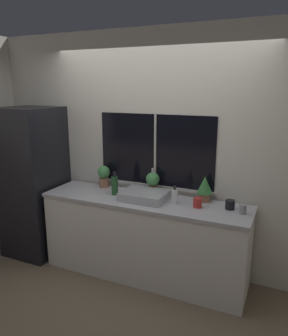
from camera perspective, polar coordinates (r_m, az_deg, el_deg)
ground_plane at (r=3.72m, az=-1.95°, el=-20.10°), size 14.00×14.00×0.00m
wall_back at (r=3.73m, az=2.19°, el=2.66°), size 8.00×0.09×2.70m
wall_left at (r=5.54m, az=-14.84°, el=5.93°), size 0.06×7.00×2.70m
counter at (r=3.71m, az=-0.04°, el=-12.07°), size 2.28×0.59×0.90m
refrigerator at (r=4.32m, az=-18.63°, el=-2.32°), size 0.63×0.70×1.84m
sink at (r=3.53m, az=0.12°, el=-4.76°), size 0.48×0.43×0.30m
potted_plant_left at (r=3.95m, az=-7.01°, el=-1.21°), size 0.15×0.15×0.26m
potted_plant_center at (r=3.67m, az=1.51°, el=-2.30°), size 0.15×0.15×0.25m
potted_plant_right at (r=3.49m, az=10.53°, el=-3.36°), size 0.16×0.16×0.27m
soap_bottle at (r=3.41m, az=5.34°, el=-4.90°), size 0.06×0.06×0.19m
bottle_tall at (r=3.68m, az=-5.14°, el=-2.98°), size 0.07×0.07×0.26m
mug_red at (r=3.34m, az=9.30°, el=-5.99°), size 0.09×0.09×0.10m
mug_grey at (r=3.28m, az=16.81°, el=-6.86°), size 0.07×0.07×0.09m
mug_black at (r=3.36m, az=14.75°, el=-6.20°), size 0.09×0.09×0.09m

